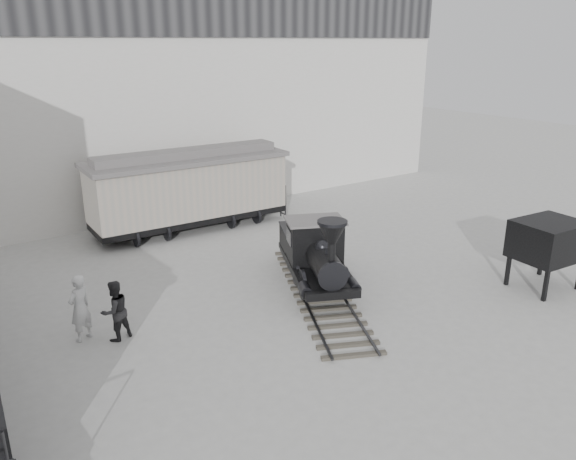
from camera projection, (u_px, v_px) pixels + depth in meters
ground at (362, 340)px, 15.53m from camera, size 90.00×90.00×0.00m
north_wall at (146, 94)px, 25.43m from camera, size 34.00×2.51×11.00m
locomotive at (317, 258)px, 18.52m from camera, size 4.97×8.12×2.87m
boxcar at (189, 188)px, 24.14m from camera, size 8.68×2.92×3.53m
visitor_a at (80, 308)px, 15.25m from camera, size 0.84×0.73×1.92m
visitor_b at (115, 311)px, 15.31m from camera, size 0.99×0.86×1.73m
coal_hopper at (548, 245)px, 18.38m from camera, size 2.25×1.89×2.32m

